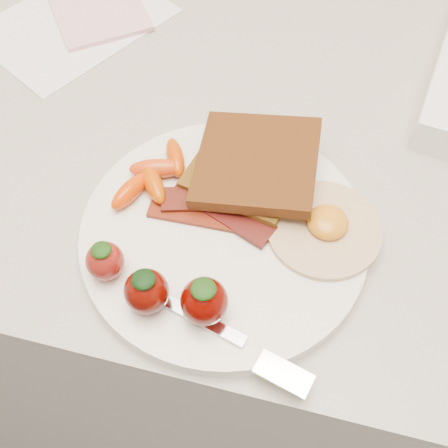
# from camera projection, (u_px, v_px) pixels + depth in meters

# --- Properties ---
(counter) EXTENTS (2.00, 0.60, 0.90)m
(counter) POSITION_uv_depth(u_px,v_px,m) (241.00, 295.00, 1.00)
(counter) COLOR gray
(counter) RESTS_ON ground
(plate) EXTENTS (0.27, 0.27, 0.02)m
(plate) POSITION_uv_depth(u_px,v_px,m) (224.00, 235.00, 0.53)
(plate) COLOR white
(plate) RESTS_ON counter
(toast_lower) EXTENTS (0.12, 0.12, 0.01)m
(toast_lower) POSITION_uv_depth(u_px,v_px,m) (248.00, 169.00, 0.55)
(toast_lower) COLOR #482B07
(toast_lower) RESTS_ON plate
(toast_upper) EXTENTS (0.12, 0.12, 0.03)m
(toast_upper) POSITION_uv_depth(u_px,v_px,m) (257.00, 162.00, 0.54)
(toast_upper) COLOR #401D0B
(toast_upper) RESTS_ON toast_lower
(fried_egg) EXTENTS (0.14, 0.14, 0.02)m
(fried_egg) POSITION_uv_depth(u_px,v_px,m) (325.00, 227.00, 0.52)
(fried_egg) COLOR beige
(fried_egg) RESTS_ON plate
(bacon_strips) EXTENTS (0.12, 0.07, 0.01)m
(bacon_strips) POSITION_uv_depth(u_px,v_px,m) (215.00, 208.00, 0.53)
(bacon_strips) COLOR #440406
(bacon_strips) RESTS_ON plate
(baby_carrots) EXTENTS (0.07, 0.10, 0.02)m
(baby_carrots) POSITION_uv_depth(u_px,v_px,m) (154.00, 175.00, 0.55)
(baby_carrots) COLOR #D23E0F
(baby_carrots) RESTS_ON plate
(strawberries) EXTENTS (0.13, 0.06, 0.05)m
(strawberries) POSITION_uv_depth(u_px,v_px,m) (159.00, 287.00, 0.47)
(strawberries) COLOR maroon
(strawberries) RESTS_ON plate
(fork) EXTENTS (0.17, 0.07, 0.00)m
(fork) POSITION_uv_depth(u_px,v_px,m) (230.00, 339.00, 0.46)
(fork) COLOR silver
(fork) RESTS_ON plate
(paper_sheet) EXTENTS (0.25, 0.27, 0.00)m
(paper_sheet) POSITION_uv_depth(u_px,v_px,m) (75.00, 22.00, 0.71)
(paper_sheet) COLOR white
(paper_sheet) RESTS_ON counter
(notepad) EXTENTS (0.18, 0.19, 0.01)m
(notepad) POSITION_uv_depth(u_px,v_px,m) (95.00, 2.00, 0.73)
(notepad) COLOR #E2A3AB
(notepad) RESTS_ON paper_sheet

